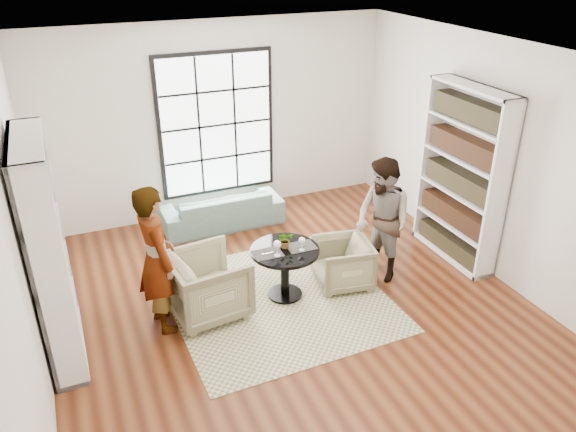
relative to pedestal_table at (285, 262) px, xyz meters
name	(u,v)px	position (x,y,z in m)	size (l,w,h in m)	color
ground	(294,308)	(0.00, -0.28, -0.49)	(6.00, 6.00, 0.00)	brown
room_shell	(276,197)	(0.00, 0.26, 0.77)	(6.00, 6.01, 6.00)	silver
rug	(278,299)	(-0.11, -0.05, -0.48)	(2.54, 2.54, 0.01)	#BDB88E
pedestal_table	(285,262)	(0.00, 0.00, 0.00)	(0.84, 0.84, 0.67)	black
sofa	(222,209)	(-0.15, 2.17, -0.22)	(1.84, 0.72, 0.54)	slate
armchair_left	(208,285)	(-0.97, 0.03, -0.10)	(0.84, 0.87, 0.79)	#BEBA87
armchair_right	(343,263)	(0.78, -0.04, -0.18)	(0.67, 0.69, 0.62)	tan
person_left	(156,259)	(-1.52, 0.03, 0.38)	(0.64, 0.42, 1.75)	gray
person_right	(383,220)	(1.33, -0.04, 0.33)	(0.79, 0.62, 1.63)	gray
placemat_left	(268,254)	(-0.23, -0.02, 0.19)	(0.34, 0.26, 0.01)	black
placemat_right	(301,247)	(0.20, -0.02, 0.19)	(0.34, 0.26, 0.01)	black
cutlery_left	(268,253)	(-0.23, -0.02, 0.19)	(0.14, 0.22, 0.01)	silver
cutlery_right	(301,246)	(0.20, -0.02, 0.19)	(0.14, 0.22, 0.01)	silver
wine_glass_left	(277,245)	(-0.14, -0.11, 0.33)	(0.09, 0.09, 0.21)	silver
wine_glass_right	(302,241)	(0.18, -0.11, 0.31)	(0.08, 0.08, 0.18)	silver
flower_centerpiece	(285,240)	(0.02, 0.04, 0.28)	(0.19, 0.16, 0.21)	gray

